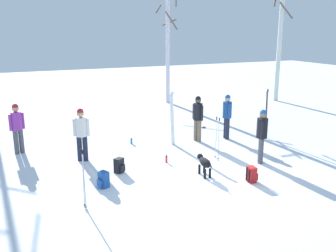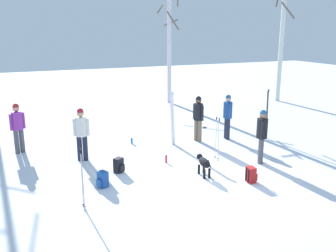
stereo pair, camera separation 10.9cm
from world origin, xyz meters
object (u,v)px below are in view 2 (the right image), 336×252
person_1 (18,125)px  person_3 (81,131)px  dog (204,163)px  ski_pair_lying_0 (204,128)px  ski_pair_planted_1 (173,119)px  ski_poles_1 (82,177)px  person_2 (228,114)px  person_0 (262,133)px  backpack_2 (103,180)px  backpack_0 (251,175)px  person_4 (198,116)px  water_bottle_1 (132,141)px  ski_poles_0 (217,137)px  birch_tree_2 (169,39)px  backpack_1 (119,165)px  water_bottle_0 (166,159)px  ski_pair_planted_0 (267,114)px  birch_tree_3 (282,41)px

person_1 → person_3: 2.44m
dog → ski_pair_lying_0: dog is taller
ski_pair_planted_1 → ski_poles_1: bearing=-136.4°
dog → ski_poles_1: 3.67m
dog → person_2: bearing=48.3°
person_0 → backpack_2: (-5.03, 0.12, -0.77)m
person_0 → backpack_0: size_ratio=3.90×
person_4 → ski_pair_lying_0: (1.11, 1.58, -0.97)m
person_3 → water_bottle_1: (2.00, 1.09, -0.88)m
ski_poles_0 → birch_tree_2: bearing=75.6°
dog → person_3: bearing=138.0°
ski_poles_0 → ski_poles_1: bearing=-159.9°
backpack_0 → birch_tree_2: (2.47, 11.36, 3.36)m
backpack_1 → person_1: bearing=130.3°
dog → water_bottle_1: dog is taller
dog → water_bottle_0: 1.55m
birch_tree_2 → ski_pair_planted_1: bearing=-112.7°
person_2 → dog: bearing=-131.7°
ski_pair_planted_0 → ski_poles_0: size_ratio=1.35×
dog → ski_poles_1: bearing=-169.0°
ski_pair_planted_0 → ski_poles_0: 3.35m
ski_pair_lying_0 → ski_poles_0: (-1.53, -3.70, 0.74)m
dog → ski_pair_planted_1: 3.16m
person_0 → ski_poles_1: bearing=-170.9°
backpack_2 → dog: bearing=-6.8°
ski_pair_planted_0 → backpack_0: ski_pair_planted_0 is taller
person_0 → person_2: same height
person_4 → backpack_2: (-4.31, -2.76, -0.77)m
person_3 → backpack_2: person_3 is taller
person_1 → person_0: bearing=-30.3°
ski_pair_lying_0 → ski_poles_0: ski_poles_0 is taller
water_bottle_0 → birch_tree_3: size_ratio=0.04×
backpack_1 → person_0: bearing=-12.7°
backpack_0 → water_bottle_1: (-1.93, 4.71, -0.12)m
ski_pair_planted_1 → person_1: bearing=167.0°
dog → birch_tree_3: size_ratio=0.13×
person_1 → ski_poles_0: person_1 is taller
water_bottle_0 → ski_pair_lying_0: bearing=46.3°
person_0 → person_1: 8.04m
water_bottle_1 → birch_tree_3: size_ratio=0.03×
ski_poles_1 → backpack_1: bearing=53.6°
person_0 → dog: person_0 is taller
person_3 → birch_tree_3: 13.94m
ski_pair_planted_0 → backpack_1: (-6.24, -1.22, -0.74)m
person_3 → water_bottle_0: bearing=-27.7°
ski_pair_lying_0 → ski_poles_1: (-6.13, -5.38, 0.78)m
person_0 → ski_pair_lying_0: person_0 is taller
dog → ski_pair_planted_0: 4.76m
person_4 → birch_tree_3: birch_tree_3 is taller
person_4 → ski_poles_1: bearing=-142.9°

